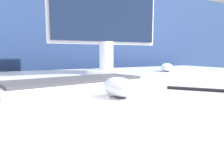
% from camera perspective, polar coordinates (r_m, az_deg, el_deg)
% --- Properties ---
extents(partition_panel, '(5.00, 0.03, 1.31)m').
position_cam_1_polar(partition_panel, '(1.41, -15.16, -0.43)').
color(partition_panel, navy).
rests_on(partition_panel, ground_plane).
extents(computer_mouse_near, '(0.07, 0.11, 0.04)m').
position_cam_1_polar(computer_mouse_near, '(0.47, 1.84, -0.73)').
color(computer_mouse_near, white).
rests_on(computer_mouse_near, desk).
extents(keyboard, '(0.41, 0.20, 0.02)m').
position_cam_1_polar(keyboard, '(0.61, -9.59, 0.30)').
color(keyboard, white).
rests_on(keyboard, desk).
extents(computer_mouse_far, '(0.12, 0.12, 0.04)m').
position_cam_1_polar(computer_mouse_far, '(1.15, 14.11, 4.27)').
color(computer_mouse_far, white).
rests_on(computer_mouse_far, desk).
extents(pen, '(0.09, 0.11, 0.01)m').
position_cam_1_polar(pen, '(0.58, 21.02, -1.24)').
color(pen, black).
rests_on(pen, desk).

